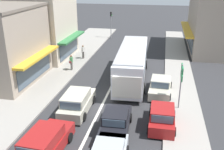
% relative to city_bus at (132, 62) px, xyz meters
% --- Properties ---
extents(ground_plane, '(140.00, 140.00, 0.00)m').
position_rel_city_bus_xyz_m(ground_plane, '(-1.64, -4.43, -1.88)').
color(ground_plane, '#2D2D30').
extents(lane_centre_line, '(0.20, 28.00, 0.01)m').
position_rel_city_bus_xyz_m(lane_centre_line, '(-1.64, -0.43, -1.88)').
color(lane_centre_line, silver).
rests_on(lane_centre_line, ground).
extents(sidewalk_left, '(5.20, 44.00, 0.14)m').
position_rel_city_bus_xyz_m(sidewalk_left, '(-8.44, 1.57, -1.81)').
color(sidewalk_left, gray).
rests_on(sidewalk_left, ground).
extents(kerb_right, '(2.80, 44.00, 0.12)m').
position_rel_city_bus_xyz_m(kerb_right, '(4.56, 1.57, -1.82)').
color(kerb_right, gray).
rests_on(kerb_right, ground).
extents(shopfront_corner_near, '(7.22, 7.81, 7.11)m').
position_rel_city_bus_xyz_m(shopfront_corner_near, '(-11.82, -2.63, 1.67)').
color(shopfront_corner_near, gray).
rests_on(shopfront_corner_near, ground).
extents(shopfront_mid_block, '(8.25, 7.28, 8.13)m').
position_rel_city_bus_xyz_m(shopfront_mid_block, '(-11.82, 5.14, 2.18)').
color(shopfront_mid_block, beige).
rests_on(shopfront_mid_block, ground).
extents(building_right_far, '(8.20, 11.85, 9.07)m').
position_rel_city_bus_xyz_m(building_right_far, '(9.84, 12.83, 2.65)').
color(building_right_far, gray).
rests_on(building_right_far, ground).
extents(city_bus, '(3.10, 10.96, 3.23)m').
position_rel_city_bus_xyz_m(city_bus, '(0.00, 0.00, 0.00)').
color(city_bus, silver).
rests_on(city_bus, ground).
extents(sedan_queue_gap_filler, '(2.02, 4.27, 1.47)m').
position_rel_city_bus_xyz_m(sedan_queue_gap_filler, '(0.07, -9.05, -1.22)').
color(sedan_queue_gap_filler, black).
rests_on(sedan_queue_gap_filler, ground).
extents(wagon_adjacent_lane_lead, '(2.10, 4.58, 1.58)m').
position_rel_city_bus_xyz_m(wagon_adjacent_lane_lead, '(-3.43, -12.21, -1.14)').
color(wagon_adjacent_lane_lead, maroon).
rests_on(wagon_adjacent_lane_lead, ground).
extents(wagon_behind_bus_near, '(2.01, 4.53, 1.58)m').
position_rel_city_bus_xyz_m(wagon_behind_bus_near, '(-3.25, -6.98, -1.14)').
color(wagon_behind_bus_near, '#B7B29E').
rests_on(wagon_behind_bus_near, ground).
extents(parked_hatchback_kerb_front, '(1.82, 3.70, 1.54)m').
position_rel_city_bus_xyz_m(parked_hatchback_kerb_front, '(3.04, -7.88, -1.17)').
color(parked_hatchback_kerb_front, maroon).
rests_on(parked_hatchback_kerb_front, ground).
extents(parked_sedan_kerb_second, '(2.02, 4.26, 1.47)m').
position_rel_city_bus_xyz_m(parked_sedan_kerb_second, '(2.79, -2.61, -1.22)').
color(parked_sedan_kerb_second, '#B7B29E').
rests_on(parked_sedan_kerb_second, ground).
extents(traffic_light_downstreet, '(0.33, 0.24, 4.20)m').
position_rel_city_bus_xyz_m(traffic_light_downstreet, '(-5.43, 16.73, 0.97)').
color(traffic_light_downstreet, gray).
rests_on(traffic_light_downstreet, ground).
extents(directional_road_sign, '(0.10, 1.40, 3.60)m').
position_rel_city_bus_xyz_m(directional_road_sign, '(4.25, -5.19, 0.82)').
color(directional_road_sign, gray).
rests_on(directional_road_sign, ground).
extents(pedestrian_with_handbag_near, '(0.26, 0.66, 1.63)m').
position_rel_city_bus_xyz_m(pedestrian_with_handbag_near, '(-6.58, 1.23, -0.81)').
color(pedestrian_with_handbag_near, '#4C4742').
rests_on(pedestrian_with_handbag_near, sidewalk_left).
extents(pedestrian_browsing_midblock, '(0.34, 0.54, 1.63)m').
position_rel_city_bus_xyz_m(pedestrian_browsing_midblock, '(-6.56, 5.32, -0.81)').
color(pedestrian_browsing_midblock, '#4C4742').
rests_on(pedestrian_browsing_midblock, sidewalk_left).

